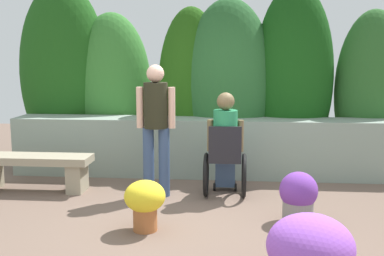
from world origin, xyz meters
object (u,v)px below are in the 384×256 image
Objects in this scene: flower_pot_red_accent at (310,250)px; person_in_wheelchair at (225,148)px; stone_bench at (33,167)px; person_standing_companion at (156,121)px; flower_pot_purple_near at (298,196)px; flower_pot_terracotta_by_wall at (145,201)px.

person_in_wheelchair is at bearing 106.23° from flower_pot_red_accent.
stone_bench is 0.93× the size of person_standing_companion.
flower_pot_red_accent is at bearing -51.34° from person_standing_companion.
person_standing_companion is 3.02× the size of flower_pot_purple_near.
person_standing_companion reaches higher than flower_pot_red_accent.
stone_bench is 1.79m from person_standing_companion.
flower_pot_terracotta_by_wall is (-0.79, -1.28, -0.31)m from person_in_wheelchair.
stone_bench is 3.46m from flower_pot_purple_near.
flower_pot_red_accent is (1.48, -1.09, 0.00)m from flower_pot_terracotta_by_wall.
person_standing_companion reaches higher than flower_pot_purple_near.
person_in_wheelchair is (2.54, -0.02, 0.30)m from stone_bench.
flower_pot_purple_near is 1.05× the size of flower_pot_terracotta_by_wall.
person_in_wheelchair is 0.80× the size of person_standing_companion.
flower_pot_red_accent is (-0.11, -1.48, 0.03)m from flower_pot_purple_near.
stone_bench is at bearing 143.47° from flower_pot_terracotta_by_wall.
flower_pot_purple_near is (1.67, -0.81, -0.68)m from person_standing_companion.
person_in_wheelchair is 1.54m from flower_pot_terracotta_by_wall.
stone_bench is 2.33× the size of flower_pot_red_accent.
person_standing_companion is at bearing 124.18° from flower_pot_red_accent.
person_in_wheelchair is at bearing 58.31° from flower_pot_terracotta_by_wall.
person_in_wheelchair reaches higher than flower_pot_red_accent.
stone_bench is at bearing 174.70° from person_in_wheelchair.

